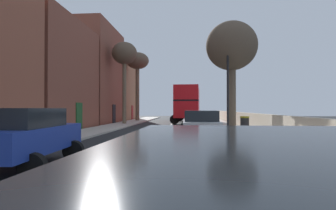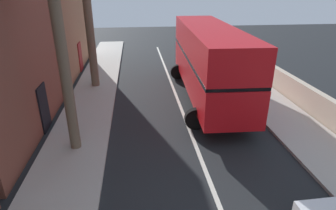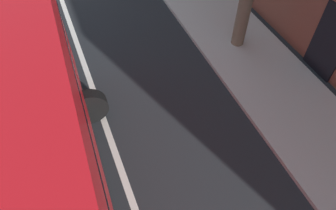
# 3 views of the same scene
# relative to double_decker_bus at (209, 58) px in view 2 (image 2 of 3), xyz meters

# --- Properties ---
(double_decker_bus) EXTENTS (3.85, 10.92, 4.06)m
(double_decker_bus) POSITION_rel_double_decker_bus_xyz_m (0.00, 0.00, 0.00)
(double_decker_bus) COLOR red
(double_decker_bus) RESTS_ON ground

